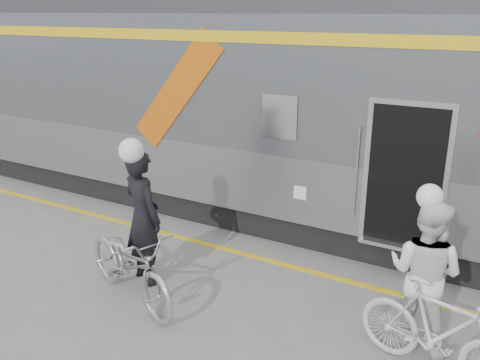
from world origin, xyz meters
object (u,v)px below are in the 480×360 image
Objects in this scene: woman at (425,274)px; bicycle_right at (440,332)px; man at (143,217)px; bicycle_left at (130,264)px.

bicycle_right is (0.30, -0.55, -0.36)m from woman.
man is 3.87m from woman.
man is 1.08× the size of bicycle_right.
bicycle_right is (3.94, 0.48, 0.01)m from bicycle_left.
man is at bearing 102.36° from bicycle_right.
bicycle_right is at bearing 132.00° from woman.
woman reaches higher than bicycle_left.
bicycle_left is at bearing 29.12° from woman.
woman is (3.64, 1.03, 0.37)m from bicycle_left.
bicycle_right is at bearing -63.56° from bicycle_left.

